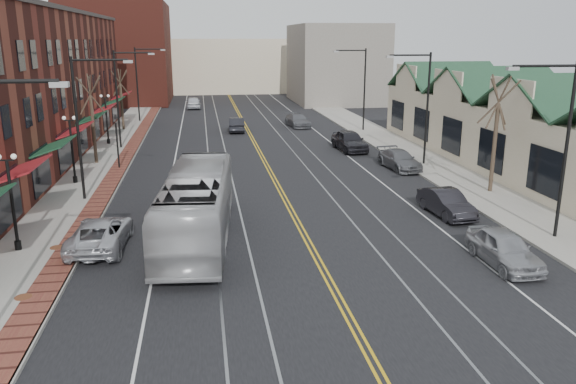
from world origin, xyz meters
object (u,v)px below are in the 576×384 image
object	(u,v)px
transit_bus	(197,206)
parked_suv	(100,233)
parked_car_a	(504,248)
parked_car_b	(446,203)
parked_car_c	(399,160)
parked_car_d	(350,141)

from	to	relation	value
transit_bus	parked_suv	bearing A→B (deg)	11.47
transit_bus	parked_car_a	xyz separation A→B (m)	(12.50, -5.01, -0.92)
parked_car_b	parked_car_c	distance (m)	11.01
transit_bus	parked_car_a	world-z (taller)	transit_bus
parked_car_d	parked_car_b	bearing A→B (deg)	-92.81
parked_car_b	parked_car_d	size ratio (longest dim) A/B	0.84
transit_bus	parked_car_b	xyz separation A→B (m)	(12.98, 1.72, -0.95)
transit_bus	parked_suv	xyz separation A→B (m)	(-4.30, -0.48, -0.95)
parked_car_a	parked_car_d	world-z (taller)	parked_car_d
parked_car_a	parked_car_b	world-z (taller)	parked_car_a
parked_car_b	parked_car_c	bearing A→B (deg)	78.33
parked_car_c	parked_car_d	bearing A→B (deg)	98.10
parked_suv	parked_car_a	world-z (taller)	parked_car_a
parked_suv	parked_car_b	bearing A→B (deg)	-170.13
parked_car_c	parked_car_a	bearing A→B (deg)	-101.90
transit_bus	parked_car_d	bearing A→B (deg)	-117.16
transit_bus	parked_car_a	size ratio (longest dim) A/B	2.77
transit_bus	parked_car_d	world-z (taller)	transit_bus
parked_car_b	parked_car_a	bearing A→B (deg)	-98.81
transit_bus	parked_car_d	xyz separation A→B (m)	(12.50, 19.77, -0.79)
transit_bus	parked_car_b	world-z (taller)	transit_bus
parked_suv	parked_car_b	xyz separation A→B (m)	(17.28, 2.20, -0.01)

